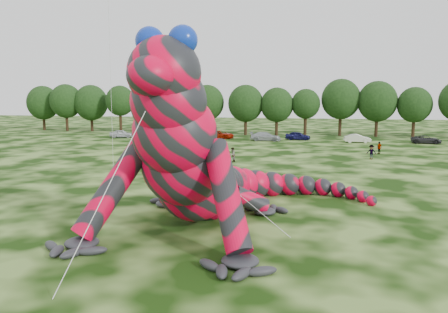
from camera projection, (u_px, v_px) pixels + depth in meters
ground at (263, 222)px, 26.02m from camera, size 240.00×240.00×0.00m
inflatable_gecko at (204, 130)px, 26.23m from camera, size 20.13×23.22×10.81m
tree_0 at (43, 108)px, 93.85m from camera, size 6.91×6.22×9.51m
tree_1 at (66, 108)px, 91.42m from camera, size 6.74×6.07×9.81m
tree_2 at (91, 108)px, 91.04m from camera, size 7.04×6.34×9.64m
tree_3 at (120, 109)px, 87.93m from camera, size 5.81×5.23×9.44m
tree_4 at (152, 110)px, 88.31m from camera, size 6.22×5.60×9.06m
tree_5 at (182, 108)px, 86.67m from camera, size 7.16×6.44×9.80m
tree_6 at (207, 110)px, 83.86m from camera, size 6.52×5.86×9.49m
tree_7 at (246, 110)px, 82.46m from camera, size 6.68×6.01×9.48m
tree_8 at (277, 112)px, 81.48m from camera, size 6.14×5.53×8.94m
tree_9 at (306, 112)px, 80.78m from camera, size 5.27×4.74×8.68m
tree_10 at (341, 107)px, 80.56m from camera, size 7.09×6.38×10.50m
tree_11 at (377, 109)px, 78.92m from camera, size 7.01×6.31×10.07m
tree_12 at (414, 112)px, 77.29m from camera, size 5.99×5.39×8.97m
car_0 at (122, 134)px, 77.72m from camera, size 4.35×2.39×1.40m
car_1 at (164, 134)px, 77.39m from camera, size 4.29×1.67×1.39m
car_2 at (220, 135)px, 76.10m from camera, size 5.31×3.23×1.38m
car_3 at (265, 136)px, 72.13m from camera, size 5.06×2.06×1.47m
car_4 at (298, 136)px, 73.68m from camera, size 4.33×2.08×1.42m
car_5 at (357, 138)px, 69.44m from camera, size 4.19×1.70×1.35m
car_6 at (426, 140)px, 68.08m from camera, size 4.64×2.42×1.25m
spectator_1 at (232, 155)px, 49.33m from camera, size 0.82×0.94×1.64m
spectator_4 at (148, 143)px, 60.13m from camera, size 1.07×0.94×1.84m
spectator_2 at (371, 152)px, 51.28m from camera, size 1.27×0.96×1.74m
spectator_0 at (200, 153)px, 49.85m from camera, size 0.81×0.76×1.86m
spectator_3 at (379, 148)px, 56.00m from camera, size 0.94×0.94×1.61m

